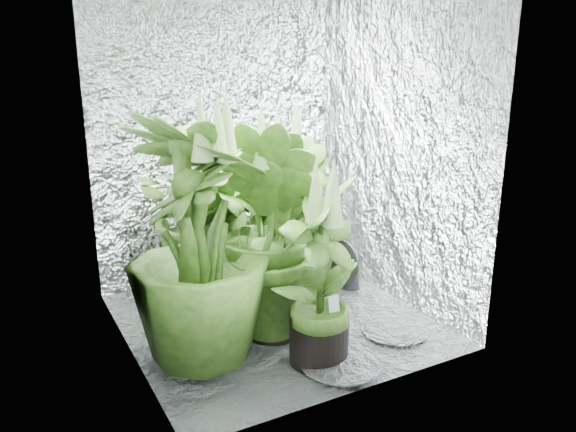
# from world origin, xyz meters

# --- Properties ---
(ground) EXTENTS (1.60, 1.60, 0.00)m
(ground) POSITION_xyz_m (0.00, 0.00, 0.00)
(ground) COLOR silver
(ground) RESTS_ON ground
(walls) EXTENTS (1.62, 1.62, 2.00)m
(walls) POSITION_xyz_m (0.00, 0.00, 1.00)
(walls) COLOR silver
(walls) RESTS_ON ground
(plant_a) EXTENTS (0.98, 0.98, 1.09)m
(plant_a) POSITION_xyz_m (-0.14, 0.64, 0.52)
(plant_a) COLOR black
(plant_a) RESTS_ON ground
(plant_b) EXTENTS (0.72, 0.72, 1.04)m
(plant_b) POSITION_xyz_m (-0.24, 0.14, 0.49)
(plant_b) COLOR black
(plant_b) RESTS_ON ground
(plant_c) EXTENTS (0.69, 0.69, 1.04)m
(plant_c) POSITION_xyz_m (0.32, 0.28, 0.48)
(plant_c) COLOR black
(plant_c) RESTS_ON ground
(plant_d) EXTENTS (0.93, 0.93, 1.30)m
(plant_d) POSITION_xyz_m (-0.51, -0.22, 0.61)
(plant_d) COLOR black
(plant_d) RESTS_ON ground
(plant_e) EXTENTS (0.94, 0.94, 1.09)m
(plant_e) POSITION_xyz_m (0.07, 0.29, 0.52)
(plant_e) COLOR black
(plant_e) RESTS_ON ground
(plant_f) EXTENTS (0.68, 0.68, 1.01)m
(plant_f) POSITION_xyz_m (-0.01, -0.50, 0.46)
(plant_f) COLOR black
(plant_f) RESTS_ON ground
(plant_g) EXTENTS (0.71, 0.71, 1.23)m
(plant_g) POSITION_xyz_m (-0.07, -0.12, 0.57)
(plant_g) COLOR black
(plant_g) RESTS_ON ground
(circulation_fan) EXTENTS (0.15, 0.29, 0.33)m
(circulation_fan) POSITION_xyz_m (0.61, 0.18, 0.14)
(circulation_fan) COLOR black
(circulation_fan) RESTS_ON ground
(plant_label) EXTENTS (0.06, 0.03, 0.09)m
(plant_label) POSITION_xyz_m (0.05, -0.53, 0.30)
(plant_label) COLOR white
(plant_label) RESTS_ON plant_f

